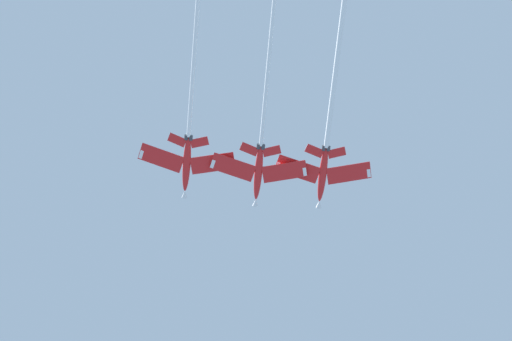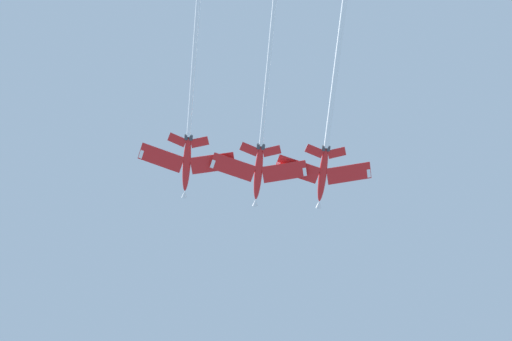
# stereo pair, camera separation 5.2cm
# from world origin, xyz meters

# --- Properties ---
(jet_inner_left) EXTENTS (22.59, 49.97, 10.16)m
(jet_inner_left) POSITION_xyz_m (-31.83, 1.43, 137.19)
(jet_inner_left) COLOR red
(jet_centre) EXTENTS (23.81, 57.21, 13.02)m
(jet_centre) POSITION_xyz_m (-17.52, 4.47, 135.73)
(jet_centre) COLOR red
(jet_inner_right) EXTENTS (22.23, 51.95, 10.84)m
(jet_inner_right) POSITION_xyz_m (-4.23, 5.94, 136.75)
(jet_inner_right) COLOR red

